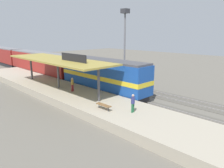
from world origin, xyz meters
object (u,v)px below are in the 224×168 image
at_px(freight_car, 75,65).
at_px(person_walking, 72,84).
at_px(light_mast, 125,30).
at_px(person_waiting, 133,102).
at_px(passenger_carriage_rear, 3,55).
at_px(locomotive, 103,75).
at_px(platform_bench, 104,105).
at_px(passenger_carriage_front, 40,63).

height_order(freight_car, person_walking, freight_car).
relative_size(light_mast, person_walking, 6.84).
height_order(freight_car, person_waiting, freight_car).
relative_size(light_mast, person_waiting, 6.84).
height_order(passenger_carriage_rear, light_mast, light_mast).
bearing_deg(locomotive, person_waiting, -116.71).
xyz_separation_m(light_mast, person_walking, (-12.14, -2.37, -6.54)).
distance_m(locomotive, light_mast, 10.32).
distance_m(locomotive, person_waiting, 10.24).
height_order(locomotive, person_waiting, locomotive).
bearing_deg(freight_car, platform_bench, -118.09).
relative_size(freight_car, light_mast, 1.03).
height_order(locomotive, passenger_carriage_rear, locomotive).
distance_m(platform_bench, passenger_carriage_rear, 45.96).
distance_m(passenger_carriage_rear, freight_car, 26.11).
bearing_deg(person_waiting, locomotive, 63.29).
xyz_separation_m(locomotive, passenger_carriage_rear, (0.00, 38.80, -0.10)).
distance_m(platform_bench, locomotive, 9.10).
relative_size(locomotive, person_walking, 8.44).
xyz_separation_m(passenger_carriage_front, light_mast, (7.80, -14.88, 6.08)).
xyz_separation_m(passenger_carriage_rear, person_waiting, (-4.60, -47.94, -0.46)).
bearing_deg(person_waiting, light_mast, 44.68).
xyz_separation_m(passenger_carriage_front, passenger_carriage_rear, (0.00, 20.80, 0.00)).
xyz_separation_m(locomotive, person_walking, (-4.34, 0.75, -0.56)).
height_order(platform_bench, locomotive, locomotive).
xyz_separation_m(freight_car, light_mast, (3.20, -9.97, 6.43)).
bearing_deg(light_mast, locomotive, -158.17).
xyz_separation_m(freight_car, person_waiting, (-9.20, -22.24, -0.12)).
relative_size(platform_bench, person_walking, 0.99).
bearing_deg(passenger_carriage_front, locomotive, -90.00).
height_order(freight_car, light_mast, light_mast).
xyz_separation_m(platform_bench, light_mast, (13.80, 9.89, 7.05)).
bearing_deg(passenger_carriage_rear, locomotive, -90.00).
distance_m(locomotive, freight_car, 13.89).
relative_size(platform_bench, freight_car, 0.14).
bearing_deg(locomotive, person_walking, 170.13).
height_order(passenger_carriage_front, freight_car, passenger_carriage_front).
bearing_deg(freight_car, light_mast, -72.21).
height_order(locomotive, passenger_carriage_front, locomotive).
relative_size(passenger_carriage_front, passenger_carriage_rear, 1.00).
height_order(passenger_carriage_rear, person_walking, passenger_carriage_rear).
distance_m(person_waiting, person_walking, 9.90).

